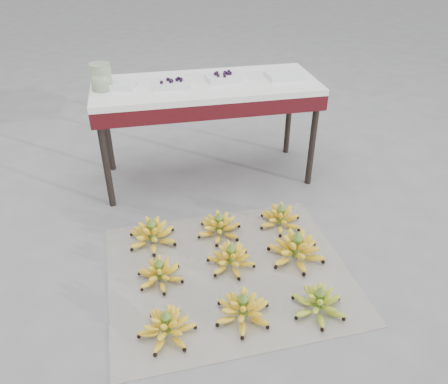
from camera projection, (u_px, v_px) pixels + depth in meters
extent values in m
plane|color=slate|center=(218.00, 268.00, 2.35)|extent=(60.00, 60.00, 0.00)
cube|color=white|center=(228.00, 272.00, 2.32)|extent=(1.28, 1.09, 0.01)
ellipsoid|color=yellow|center=(167.00, 329.00, 1.95)|extent=(0.30, 0.30, 0.08)
ellipsoid|color=yellow|center=(167.00, 324.00, 1.94)|extent=(0.21, 0.21, 0.06)
ellipsoid|color=yellow|center=(166.00, 319.00, 1.92)|extent=(0.14, 0.14, 0.05)
cylinder|color=#567928|center=(167.00, 324.00, 1.94)|extent=(0.04, 0.04, 0.11)
cone|color=#567928|center=(166.00, 314.00, 1.90)|extent=(0.05, 0.05, 0.04)
ellipsoid|color=yellow|center=(243.00, 312.00, 2.04)|extent=(0.28, 0.28, 0.08)
ellipsoid|color=yellow|center=(243.00, 306.00, 2.02)|extent=(0.20, 0.20, 0.06)
ellipsoid|color=yellow|center=(243.00, 301.00, 2.00)|extent=(0.13, 0.13, 0.05)
cylinder|color=#567928|center=(243.00, 306.00, 2.02)|extent=(0.04, 0.04, 0.11)
cone|color=#567928|center=(243.00, 296.00, 1.98)|extent=(0.05, 0.05, 0.04)
ellipsoid|color=olive|center=(318.00, 305.00, 2.07)|extent=(0.30, 0.30, 0.08)
ellipsoid|color=olive|center=(319.00, 300.00, 2.05)|extent=(0.21, 0.21, 0.06)
ellipsoid|color=olive|center=(320.00, 295.00, 2.04)|extent=(0.14, 0.14, 0.05)
cylinder|color=#567928|center=(319.00, 300.00, 2.05)|extent=(0.04, 0.04, 0.11)
cone|color=#567928|center=(321.00, 290.00, 2.02)|extent=(0.05, 0.05, 0.04)
ellipsoid|color=yellow|center=(160.00, 275.00, 2.25)|extent=(0.32, 0.32, 0.07)
ellipsoid|color=yellow|center=(160.00, 270.00, 2.23)|extent=(0.23, 0.23, 0.05)
ellipsoid|color=yellow|center=(159.00, 266.00, 2.21)|extent=(0.15, 0.15, 0.04)
cylinder|color=#567928|center=(160.00, 270.00, 2.23)|extent=(0.04, 0.04, 0.10)
cone|color=#567928|center=(159.00, 261.00, 2.19)|extent=(0.05, 0.05, 0.04)
ellipsoid|color=yellow|center=(231.00, 260.00, 2.34)|extent=(0.34, 0.34, 0.08)
ellipsoid|color=yellow|center=(231.00, 256.00, 2.32)|extent=(0.24, 0.24, 0.06)
ellipsoid|color=yellow|center=(231.00, 251.00, 2.30)|extent=(0.16, 0.16, 0.05)
cylinder|color=#567928|center=(231.00, 256.00, 2.32)|extent=(0.04, 0.04, 0.10)
cone|color=#567928|center=(231.00, 246.00, 2.28)|extent=(0.05, 0.05, 0.04)
ellipsoid|color=yellow|center=(296.00, 252.00, 2.38)|extent=(0.40, 0.40, 0.09)
ellipsoid|color=yellow|center=(296.00, 246.00, 2.36)|extent=(0.28, 0.28, 0.07)
ellipsoid|color=yellow|center=(297.00, 241.00, 2.34)|extent=(0.18, 0.18, 0.06)
cylinder|color=#567928|center=(296.00, 246.00, 2.36)|extent=(0.05, 0.05, 0.13)
cone|color=#567928|center=(298.00, 234.00, 2.32)|extent=(0.06, 0.06, 0.05)
ellipsoid|color=yellow|center=(152.00, 236.00, 2.50)|extent=(0.37, 0.37, 0.08)
ellipsoid|color=yellow|center=(152.00, 231.00, 2.48)|extent=(0.26, 0.26, 0.06)
ellipsoid|color=yellow|center=(151.00, 227.00, 2.46)|extent=(0.17, 0.17, 0.05)
cylinder|color=#567928|center=(152.00, 231.00, 2.48)|extent=(0.05, 0.05, 0.12)
cone|color=#567928|center=(151.00, 221.00, 2.44)|extent=(0.05, 0.05, 0.04)
ellipsoid|color=yellow|center=(219.00, 229.00, 2.57)|extent=(0.30, 0.30, 0.08)
ellipsoid|color=yellow|center=(219.00, 224.00, 2.55)|extent=(0.21, 0.21, 0.06)
ellipsoid|color=yellow|center=(219.00, 220.00, 2.53)|extent=(0.14, 0.14, 0.05)
cylinder|color=#567928|center=(219.00, 224.00, 2.55)|extent=(0.04, 0.04, 0.11)
cone|color=#567928|center=(219.00, 215.00, 2.51)|extent=(0.05, 0.05, 0.04)
ellipsoid|color=yellow|center=(280.00, 220.00, 2.64)|extent=(0.26, 0.26, 0.08)
ellipsoid|color=yellow|center=(281.00, 215.00, 2.62)|extent=(0.19, 0.19, 0.06)
ellipsoid|color=yellow|center=(281.00, 211.00, 2.60)|extent=(0.12, 0.12, 0.05)
cylinder|color=#567928|center=(281.00, 215.00, 2.62)|extent=(0.04, 0.04, 0.11)
cone|color=#567928|center=(281.00, 206.00, 2.58)|extent=(0.05, 0.05, 0.04)
cylinder|color=black|center=(106.00, 161.00, 2.68)|extent=(0.04, 0.04, 0.65)
cylinder|color=black|center=(313.00, 141.00, 2.91)|extent=(0.04, 0.04, 0.65)
cylinder|color=black|center=(107.00, 129.00, 3.07)|extent=(0.04, 0.04, 0.65)
cylinder|color=black|center=(289.00, 113.00, 3.30)|extent=(0.04, 0.04, 0.65)
cube|color=#4C0E15|center=(206.00, 96.00, 2.84)|extent=(1.44, 0.58, 0.10)
cube|color=white|center=(206.00, 86.00, 2.80)|extent=(1.44, 0.58, 0.04)
cube|color=silver|center=(116.00, 84.00, 2.71)|extent=(0.26, 0.21, 0.04)
cube|color=silver|center=(172.00, 84.00, 2.72)|extent=(0.24, 0.19, 0.04)
sphere|color=black|center=(172.00, 81.00, 2.68)|extent=(0.02, 0.02, 0.02)
sphere|color=black|center=(170.00, 80.00, 2.69)|extent=(0.02, 0.02, 0.02)
sphere|color=black|center=(171.00, 80.00, 2.69)|extent=(0.02, 0.02, 0.02)
sphere|color=black|center=(161.00, 82.00, 2.66)|extent=(0.02, 0.02, 0.02)
sphere|color=black|center=(181.00, 79.00, 2.71)|extent=(0.02, 0.02, 0.02)
sphere|color=black|center=(177.00, 79.00, 2.70)|extent=(0.02, 0.02, 0.02)
sphere|color=black|center=(178.00, 78.00, 2.72)|extent=(0.02, 0.02, 0.02)
sphere|color=black|center=(171.00, 81.00, 2.67)|extent=(0.02, 0.02, 0.02)
sphere|color=black|center=(168.00, 79.00, 2.70)|extent=(0.02, 0.02, 0.02)
sphere|color=black|center=(181.00, 80.00, 2.69)|extent=(0.02, 0.02, 0.02)
cube|color=silver|center=(224.00, 78.00, 2.82)|extent=(0.23, 0.18, 0.04)
sphere|color=black|center=(226.00, 73.00, 2.82)|extent=(0.02, 0.02, 0.02)
sphere|color=black|center=(215.00, 74.00, 2.80)|extent=(0.02, 0.02, 0.02)
sphere|color=black|center=(229.00, 71.00, 2.84)|extent=(0.02, 0.02, 0.02)
sphere|color=black|center=(230.00, 73.00, 2.81)|extent=(0.02, 0.02, 0.02)
sphere|color=black|center=(216.00, 73.00, 2.80)|extent=(0.02, 0.02, 0.02)
sphere|color=black|center=(218.00, 75.00, 2.77)|extent=(0.02, 0.02, 0.02)
sphere|color=black|center=(217.00, 73.00, 2.82)|extent=(0.02, 0.02, 0.02)
sphere|color=black|center=(228.00, 73.00, 2.80)|extent=(0.02, 0.02, 0.02)
sphere|color=black|center=(224.00, 74.00, 2.80)|extent=(0.02, 0.02, 0.02)
sphere|color=black|center=(225.00, 76.00, 2.76)|extent=(0.02, 0.02, 0.02)
sphere|color=black|center=(225.00, 72.00, 2.83)|extent=(0.02, 0.02, 0.02)
cube|color=silver|center=(284.00, 75.00, 2.86)|extent=(0.23, 0.18, 0.04)
cylinder|color=beige|center=(101.00, 77.00, 2.64)|extent=(0.15, 0.15, 0.16)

